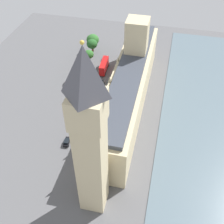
% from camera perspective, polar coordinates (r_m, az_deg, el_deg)
% --- Properties ---
extents(ground_plane, '(145.00, 145.00, 0.00)m').
position_cam_1_polar(ground_plane, '(111.28, 2.26, 1.63)').
color(ground_plane, '#565659').
extents(river_thames, '(41.92, 130.50, 0.25)m').
position_cam_1_polar(river_thames, '(112.34, 20.74, -1.20)').
color(river_thames, slate).
rests_on(river_thames, ground).
extents(parliament_building, '(12.49, 75.00, 29.51)m').
position_cam_1_polar(parliament_building, '(106.51, 3.62, 5.65)').
color(parliament_building, '#CCBA8E').
rests_on(parliament_building, ground).
extents(clock_tower, '(7.57, 7.57, 51.02)m').
position_cam_1_polar(clock_tower, '(62.88, -4.56, -5.72)').
color(clock_tower, '#CCBA8E').
rests_on(clock_tower, ground).
extents(car_white_kerbside, '(2.20, 4.14, 1.74)m').
position_cam_1_polar(car_white_kerbside, '(137.11, -1.44, 11.01)').
color(car_white_kerbside, silver).
rests_on(car_white_kerbside, ground).
extents(double_decker_bus_near_tower, '(3.06, 10.61, 4.75)m').
position_cam_1_polar(double_decker_bus_near_tower, '(128.30, -1.66, 9.45)').
color(double_decker_bus_near_tower, red).
rests_on(double_decker_bus_near_tower, ground).
extents(car_silver_corner, '(1.81, 4.41, 1.74)m').
position_cam_1_polar(car_silver_corner, '(120.54, -2.16, 5.93)').
color(car_silver_corner, '#B7B7BC').
rests_on(car_silver_corner, ground).
extents(car_dark_green_midblock, '(2.15, 4.55, 1.74)m').
position_cam_1_polar(car_dark_green_midblock, '(108.47, -6.29, 0.67)').
color(car_dark_green_midblock, '#19472D').
rests_on(car_dark_green_midblock, ground).
extents(car_black_trailing, '(2.16, 4.27, 1.74)m').
position_cam_1_polar(car_black_trailing, '(97.30, -9.23, -6.02)').
color(car_black_trailing, black).
rests_on(car_black_trailing, ground).
extents(pedestrian_opposite_hall, '(0.57, 0.64, 1.51)m').
position_cam_1_polar(pedestrian_opposite_hall, '(105.18, -1.87, -0.84)').
color(pedestrian_opposite_hall, maroon).
rests_on(pedestrian_opposite_hall, ground).
extents(pedestrian_far_end, '(0.61, 0.65, 1.53)m').
position_cam_1_polar(pedestrian_far_end, '(126.30, 1.15, 7.79)').
color(pedestrian_far_end, maroon).
rests_on(pedestrian_far_end, ground).
extents(pedestrian_under_trees, '(0.58, 0.66, 1.58)m').
position_cam_1_polar(pedestrian_under_trees, '(126.90, 1.43, 7.99)').
color(pedestrian_under_trees, gray).
rests_on(pedestrian_under_trees, ground).
extents(plane_tree_by_river_gate, '(6.63, 6.63, 9.26)m').
position_cam_1_polar(plane_tree_by_river_gate, '(120.89, -6.34, 9.01)').
color(plane_tree_by_river_gate, brown).
rests_on(plane_tree_by_river_gate, ground).
extents(plane_tree_leading, '(6.12, 6.12, 9.12)m').
position_cam_1_polar(plane_tree_leading, '(141.14, -3.97, 14.55)').
color(plane_tree_leading, brown).
rests_on(plane_tree_leading, ground).
extents(plane_tree_slot_10, '(5.15, 5.15, 9.12)m').
position_cam_1_polar(plane_tree_slot_10, '(136.70, -4.12, 13.72)').
color(plane_tree_slot_10, brown).
rests_on(plane_tree_slot_10, ground).
extents(plane_tree_slot_11, '(4.55, 4.55, 8.63)m').
position_cam_1_polar(plane_tree_slot_11, '(129.17, -4.79, 11.66)').
color(plane_tree_slot_11, brown).
rests_on(plane_tree_slot_11, ground).
extents(street_lamp_slot_12, '(0.56, 0.56, 6.07)m').
position_cam_1_polar(street_lamp_slot_12, '(121.01, -6.71, 7.77)').
color(street_lamp_slot_12, black).
rests_on(street_lamp_slot_12, ground).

